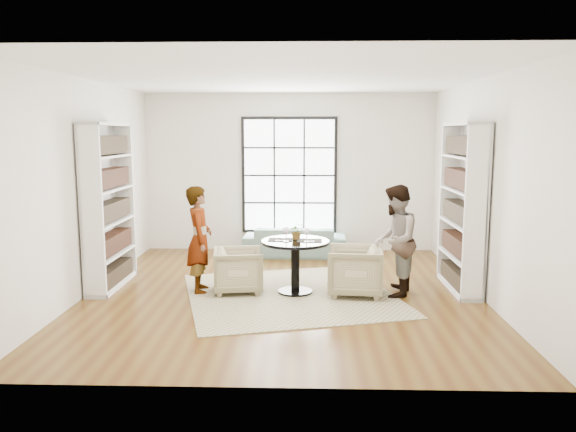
{
  "coord_description": "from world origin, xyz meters",
  "views": [
    {
      "loc": [
        0.32,
        -7.73,
        2.27
      ],
      "look_at": [
        0.06,
        0.4,
        1.05
      ],
      "focal_mm": 35.0,
      "sensor_mm": 36.0,
      "label": 1
    }
  ],
  "objects_px": {
    "wine_glass_right": "(307,232)",
    "flower_centerpiece": "(297,231)",
    "person_right": "(395,241)",
    "sofa": "(295,241)",
    "wine_glass_left": "(286,231)",
    "armchair_left": "(239,270)",
    "person_left": "(200,240)",
    "armchair_right": "(355,271)",
    "pedestal_table": "(295,255)"
  },
  "relations": [
    {
      "from": "sofa",
      "to": "wine_glass_right",
      "type": "xyz_separation_m",
      "value": [
        0.22,
        -2.58,
        0.64
      ]
    },
    {
      "from": "sofa",
      "to": "wine_glass_left",
      "type": "relative_size",
      "value": 8.63
    },
    {
      "from": "armchair_left",
      "to": "person_left",
      "type": "relative_size",
      "value": 0.46
    },
    {
      "from": "armchair_left",
      "to": "wine_glass_left",
      "type": "xyz_separation_m",
      "value": [
        0.69,
        -0.15,
        0.6
      ]
    },
    {
      "from": "person_left",
      "to": "wine_glass_left",
      "type": "distance_m",
      "value": 1.25
    },
    {
      "from": "wine_glass_right",
      "to": "flower_centerpiece",
      "type": "height_order",
      "value": "flower_centerpiece"
    },
    {
      "from": "person_left",
      "to": "sofa",
      "type": "bearing_deg",
      "value": -36.88
    },
    {
      "from": "wine_glass_right",
      "to": "person_left",
      "type": "bearing_deg",
      "value": 173.83
    },
    {
      "from": "wine_glass_left",
      "to": "armchair_right",
      "type": "bearing_deg",
      "value": 3.36
    },
    {
      "from": "sofa",
      "to": "wine_glass_left",
      "type": "bearing_deg",
      "value": 90.28
    },
    {
      "from": "sofa",
      "to": "wine_glass_left",
      "type": "xyz_separation_m",
      "value": [
        -0.07,
        -2.56,
        0.65
      ]
    },
    {
      "from": "armchair_right",
      "to": "wine_glass_right",
      "type": "relative_size",
      "value": 3.7
    },
    {
      "from": "wine_glass_right",
      "to": "flower_centerpiece",
      "type": "xyz_separation_m",
      "value": [
        -0.14,
        0.2,
        -0.03
      ]
    },
    {
      "from": "person_right",
      "to": "wine_glass_left",
      "type": "distance_m",
      "value": 1.52
    },
    {
      "from": "person_right",
      "to": "person_left",
      "type": "bearing_deg",
      "value": -77.0
    },
    {
      "from": "pedestal_table",
      "to": "armchair_right",
      "type": "bearing_deg",
      "value": -3.59
    },
    {
      "from": "wine_glass_left",
      "to": "wine_glass_right",
      "type": "relative_size",
      "value": 1.06
    },
    {
      "from": "pedestal_table",
      "to": "person_left",
      "type": "bearing_deg",
      "value": 178.36
    },
    {
      "from": "armchair_left",
      "to": "person_right",
      "type": "height_order",
      "value": "person_right"
    },
    {
      "from": "armchair_left",
      "to": "armchair_right",
      "type": "distance_m",
      "value": 1.65
    },
    {
      "from": "sofa",
      "to": "armchair_right",
      "type": "xyz_separation_m",
      "value": [
        0.89,
        -2.51,
        0.07
      ]
    },
    {
      "from": "armchair_left",
      "to": "person_left",
      "type": "xyz_separation_m",
      "value": [
        -0.55,
        0.0,
        0.44
      ]
    },
    {
      "from": "armchair_right",
      "to": "wine_glass_left",
      "type": "distance_m",
      "value": 1.12
    },
    {
      "from": "flower_centerpiece",
      "to": "armchair_left",
      "type": "bearing_deg",
      "value": -177.51
    },
    {
      "from": "armchair_right",
      "to": "wine_glass_right",
      "type": "xyz_separation_m",
      "value": [
        -0.68,
        -0.07,
        0.57
      ]
    },
    {
      "from": "sofa",
      "to": "wine_glass_right",
      "type": "bearing_deg",
      "value": 96.56
    },
    {
      "from": "armchair_left",
      "to": "armchair_right",
      "type": "xyz_separation_m",
      "value": [
        1.65,
        -0.09,
        0.03
      ]
    },
    {
      "from": "flower_centerpiece",
      "to": "person_right",
      "type": "bearing_deg",
      "value": -5.34
    },
    {
      "from": "sofa",
      "to": "person_right",
      "type": "bearing_deg",
      "value": 121.69
    },
    {
      "from": "armchair_left",
      "to": "wine_glass_left",
      "type": "height_order",
      "value": "wine_glass_left"
    },
    {
      "from": "pedestal_table",
      "to": "armchair_left",
      "type": "height_order",
      "value": "pedestal_table"
    },
    {
      "from": "person_right",
      "to": "wine_glass_left",
      "type": "xyz_separation_m",
      "value": [
        -1.51,
        -0.06,
        0.14
      ]
    },
    {
      "from": "sofa",
      "to": "armchair_right",
      "type": "distance_m",
      "value": 2.66
    },
    {
      "from": "person_right",
      "to": "wine_glass_right",
      "type": "height_order",
      "value": "person_right"
    },
    {
      "from": "armchair_left",
      "to": "wine_glass_right",
      "type": "relative_size",
      "value": 3.39
    },
    {
      "from": "armchair_right",
      "to": "flower_centerpiece",
      "type": "bearing_deg",
      "value": -93.23
    },
    {
      "from": "armchair_left",
      "to": "armchair_right",
      "type": "bearing_deg",
      "value": -101.72
    },
    {
      "from": "armchair_right",
      "to": "wine_glass_right",
      "type": "height_order",
      "value": "wine_glass_right"
    },
    {
      "from": "wine_glass_right",
      "to": "flower_centerpiece",
      "type": "bearing_deg",
      "value": 124.63
    },
    {
      "from": "pedestal_table",
      "to": "wine_glass_left",
      "type": "bearing_deg",
      "value": -138.96
    },
    {
      "from": "sofa",
      "to": "person_left",
      "type": "xyz_separation_m",
      "value": [
        -1.3,
        -2.42,
        0.49
      ]
    },
    {
      "from": "pedestal_table",
      "to": "armchair_left",
      "type": "distance_m",
      "value": 0.85
    },
    {
      "from": "pedestal_table",
      "to": "flower_centerpiece",
      "type": "height_order",
      "value": "flower_centerpiece"
    },
    {
      "from": "sofa",
      "to": "flower_centerpiece",
      "type": "bearing_deg",
      "value": 93.64
    },
    {
      "from": "person_right",
      "to": "wine_glass_right",
      "type": "relative_size",
      "value": 7.59
    },
    {
      "from": "sofa",
      "to": "wine_glass_right",
      "type": "height_order",
      "value": "wine_glass_right"
    },
    {
      "from": "person_left",
      "to": "flower_centerpiece",
      "type": "distance_m",
      "value": 1.39
    },
    {
      "from": "armchair_left",
      "to": "person_right",
      "type": "xyz_separation_m",
      "value": [
        2.2,
        -0.09,
        0.46
      ]
    },
    {
      "from": "sofa",
      "to": "armchair_right",
      "type": "height_order",
      "value": "armchair_right"
    },
    {
      "from": "sofa",
      "to": "flower_centerpiece",
      "type": "distance_m",
      "value": 2.46
    }
  ]
}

